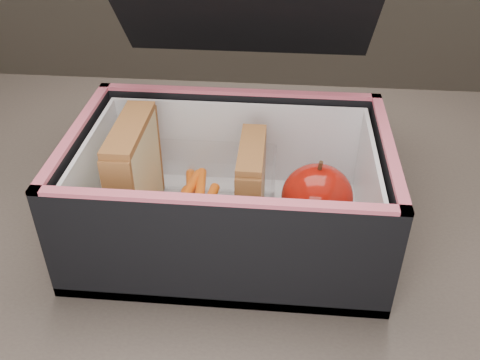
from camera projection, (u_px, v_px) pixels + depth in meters
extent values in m
cube|color=brown|center=(298.00, 262.00, 0.56)|extent=(1.20, 0.80, 0.03)
cube|color=#382D26|center=(20.00, 258.00, 1.10)|extent=(0.05, 0.05, 0.72)
cube|color=black|center=(244.00, 6.00, 0.60)|extent=(0.30, 0.13, 0.16)
cube|color=#DDC388|center=(127.00, 176.00, 0.54)|extent=(0.01, 0.10, 0.11)
cube|color=#C15A6F|center=(136.00, 180.00, 0.54)|extent=(0.01, 0.10, 0.10)
cube|color=#DDC388|center=(144.00, 177.00, 0.54)|extent=(0.01, 0.10, 0.11)
cube|color=brown|center=(129.00, 129.00, 0.51)|extent=(0.03, 0.10, 0.01)
cube|color=#DDC388|center=(244.00, 189.00, 0.54)|extent=(0.01, 0.08, 0.09)
cube|color=#C15A6F|center=(251.00, 192.00, 0.54)|extent=(0.01, 0.08, 0.08)
cube|color=#DDC388|center=(258.00, 190.00, 0.54)|extent=(0.01, 0.08, 0.09)
cube|color=brown|center=(252.00, 149.00, 0.51)|extent=(0.02, 0.09, 0.01)
cylinder|color=orange|center=(189.00, 205.00, 0.58)|extent=(0.02, 0.08, 0.01)
cylinder|color=orange|center=(177.00, 213.00, 0.55)|extent=(0.02, 0.08, 0.01)
cylinder|color=orange|center=(186.00, 195.00, 0.56)|extent=(0.02, 0.08, 0.01)
cylinder|color=orange|center=(189.00, 213.00, 0.57)|extent=(0.02, 0.08, 0.01)
cylinder|color=orange|center=(191.00, 194.00, 0.58)|extent=(0.03, 0.08, 0.01)
cylinder|color=orange|center=(200.00, 194.00, 0.56)|extent=(0.02, 0.08, 0.01)
cylinder|color=orange|center=(210.00, 225.00, 0.55)|extent=(0.01, 0.08, 0.01)
cylinder|color=orange|center=(182.00, 215.00, 0.55)|extent=(0.02, 0.08, 0.01)
cylinder|color=orange|center=(206.00, 211.00, 0.54)|extent=(0.02, 0.08, 0.01)
cylinder|color=orange|center=(186.00, 212.00, 0.57)|extent=(0.02, 0.08, 0.01)
cube|color=white|center=(319.00, 224.00, 0.56)|extent=(0.09, 0.09, 0.01)
ellipsoid|color=maroon|center=(317.00, 197.00, 0.54)|extent=(0.09, 0.09, 0.07)
cylinder|color=#402916|center=(320.00, 166.00, 0.52)|extent=(0.01, 0.01, 0.01)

